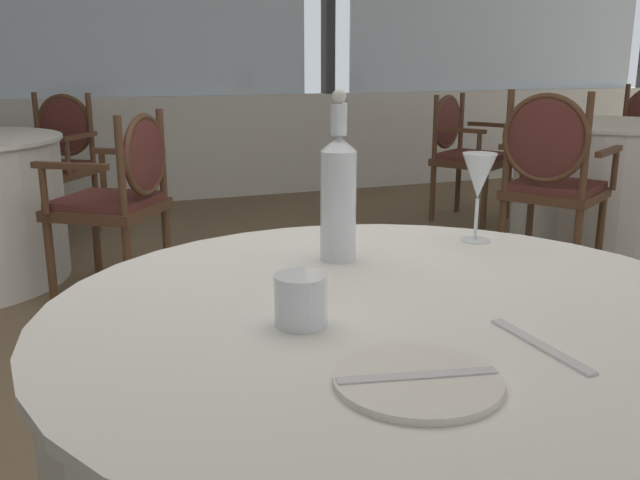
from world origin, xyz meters
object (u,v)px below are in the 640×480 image
(side_plate, at_px, (417,380))
(dining_chair_0_0, at_px, (463,146))
(dining_chair_1_0, at_px, (56,153))
(water_bottle, at_px, (338,193))
(dining_chair_0_1, at_px, (551,171))
(wine_glass, at_px, (479,178))
(dining_chair_1_3, at_px, (121,190))
(water_tumbler, at_px, (301,300))

(side_plate, xyz_separation_m, dining_chair_0_0, (2.34, 3.62, -0.23))
(dining_chair_0_0, relative_size, dining_chair_1_0, 0.97)
(dining_chair_0_0, bearing_deg, water_bottle, -67.53)
(water_bottle, height_order, dining_chair_0_0, water_bottle)
(dining_chair_0_1, xyz_separation_m, dining_chair_1_0, (-2.42, 1.94, -0.04))
(wine_glass, height_order, dining_chair_1_3, wine_glass)
(side_plate, distance_m, dining_chair_1_3, 2.68)
(wine_glass, relative_size, dining_chair_0_1, 0.19)
(side_plate, xyz_separation_m, wine_glass, (0.45, 0.57, 0.13))
(dining_chair_1_0, bearing_deg, wine_glass, 47.58)
(water_bottle, bearing_deg, dining_chair_1_3, 96.51)
(dining_chair_1_0, height_order, dining_chair_1_3, dining_chair_1_0)
(side_plate, height_order, dining_chair_0_1, dining_chair_0_1)
(wine_glass, bearing_deg, water_bottle, -175.51)
(side_plate, height_order, wine_glass, wine_glass)
(dining_chair_0_0, distance_m, dining_chair_1_3, 2.64)
(side_plate, height_order, dining_chair_1_0, dining_chair_1_0)
(side_plate, bearing_deg, dining_chair_1_3, 92.77)
(water_tumbler, bearing_deg, water_bottle, 58.85)
(dining_chair_0_1, xyz_separation_m, dining_chair_1_3, (-2.13, 0.44, -0.04))
(side_plate, relative_size, dining_chair_1_3, 0.23)
(wine_glass, relative_size, dining_chair_1_3, 0.21)
(water_tumbler, distance_m, dining_chair_0_1, 2.88)
(side_plate, relative_size, dining_chair_0_0, 0.23)
(water_bottle, xyz_separation_m, dining_chair_0_0, (2.23, 3.08, -0.36))
(dining_chair_0_1, bearing_deg, water_bottle, -169.82)
(wine_glass, distance_m, dining_chair_0_0, 3.61)
(water_bottle, xyz_separation_m, dining_chair_1_0, (-0.53, 3.63, -0.35))
(wine_glass, distance_m, dining_chair_1_0, 3.72)
(water_bottle, relative_size, dining_chair_0_0, 0.37)
(side_plate, xyz_separation_m, dining_chair_1_3, (-0.13, 2.67, -0.22))
(side_plate, distance_m, water_tumbler, 0.25)
(water_tumbler, height_order, dining_chair_0_0, dining_chair_0_0)
(water_bottle, xyz_separation_m, dining_chair_0_1, (1.89, 1.69, -0.31))
(water_bottle, height_order, dining_chair_1_3, water_bottle)
(wine_glass, xyz_separation_m, water_tumbler, (-0.52, -0.33, -0.10))
(dining_chair_0_1, distance_m, dining_chair_1_0, 3.10)
(water_bottle, relative_size, wine_glass, 1.72)
(side_plate, relative_size, wine_glass, 1.09)
(dining_chair_0_1, relative_size, dining_chair_1_0, 1.07)
(dining_chair_0_0, xyz_separation_m, dining_chair_0_1, (-0.34, -1.39, 0.05))
(dining_chair_1_3, bearing_deg, dining_chair_0_0, -124.89)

